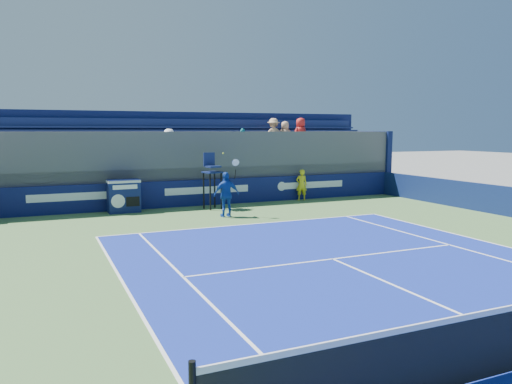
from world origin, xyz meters
name	(u,v)px	position (x,y,z in m)	size (l,w,h in m)	color
ball_person	(301,185)	(4.77, 16.75, 0.78)	(0.56, 0.37, 1.53)	yellow
back_hoarding	(207,192)	(0.00, 17.10, 0.60)	(20.40, 0.21, 1.20)	#0D1249
match_clock	(124,195)	(-3.85, 16.52, 0.74)	(1.34, 0.76, 1.40)	#0F184C
umpire_chair	(212,174)	(-0.15, 15.92, 1.53)	(0.83, 0.83, 2.48)	black
tennis_player	(227,194)	(-0.28, 13.77, 0.91)	(1.05, 0.44, 2.57)	#133CA1
stadium_seating	(194,163)	(0.03, 19.14, 1.84)	(21.00, 4.05, 4.40)	#4C4C51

